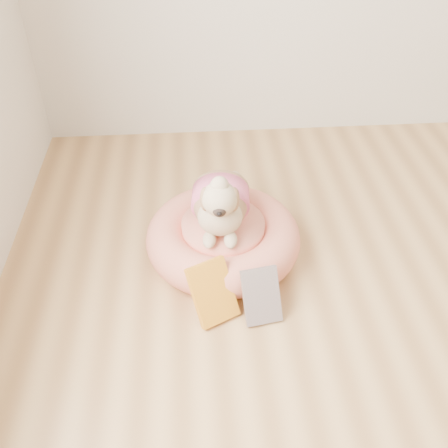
{
  "coord_description": "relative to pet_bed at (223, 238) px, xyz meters",
  "views": [
    {
      "loc": [
        -1.19,
        -0.4,
        1.49
      ],
      "look_at": [
        -1.07,
        1.14,
        0.2
      ],
      "focal_mm": 40.0,
      "sensor_mm": 36.0,
      "label": 1
    }
  ],
  "objects": [
    {
      "name": "book_yellow",
      "position": [
        -0.06,
        -0.33,
        0.03
      ],
      "size": [
        0.21,
        0.21,
        0.21
      ],
      "primitive_type": "cube",
      "rotation": [
        -0.58,
        0.0,
        0.45
      ],
      "color": "yellow",
      "rests_on": "floor"
    },
    {
      "name": "dog",
      "position": [
        -0.01,
        0.0,
        0.24
      ],
      "size": [
        0.32,
        0.44,
        0.31
      ],
      "primitive_type": null,
      "rotation": [
        0.0,
        0.0,
        -0.08
      ],
      "color": "brown",
      "rests_on": "pet_bed"
    },
    {
      "name": "pet_bed",
      "position": [
        0.0,
        0.0,
        0.0
      ],
      "size": [
        0.66,
        0.66,
        0.17
      ],
      "color": "#DB7755",
      "rests_on": "floor"
    },
    {
      "name": "book_white",
      "position": [
        0.12,
        -0.35,
        0.01
      ],
      "size": [
        0.16,
        0.15,
        0.19
      ],
      "primitive_type": "cube",
      "rotation": [
        -0.57,
        0.0,
        0.17
      ],
      "color": "silver",
      "rests_on": "floor"
    }
  ]
}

